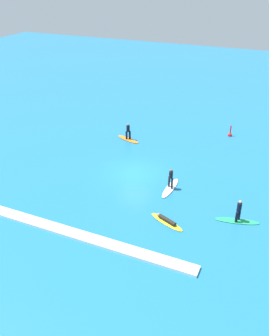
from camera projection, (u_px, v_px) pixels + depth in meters
The scene contains 7 objects.
ground_plane at pixel (134, 173), 31.75m from camera, with size 120.00×120.00×0.00m, color #1E6B93.
surfer_on_orange_board at pixel (128, 136), 37.66m from camera, with size 2.91×1.64×1.81m.
surfer_on_yellow_board at pixel (167, 221), 25.54m from camera, with size 2.88×1.68×0.38m.
surfer_on_green_board at pixel (238, 216), 25.49m from camera, with size 3.15×1.35×1.76m.
surfer_on_white_board at pixel (170, 185), 29.34m from camera, with size 0.77×3.23×1.80m.
marker_buoy at pixel (230, 134), 38.63m from camera, with size 0.43×0.43×1.29m.
wave_crest at pixel (78, 235), 24.27m from camera, with size 16.55×0.90×0.18m, color white.
Camera 1 is at (11.22, -25.17, 15.77)m, focal length 38.85 mm.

